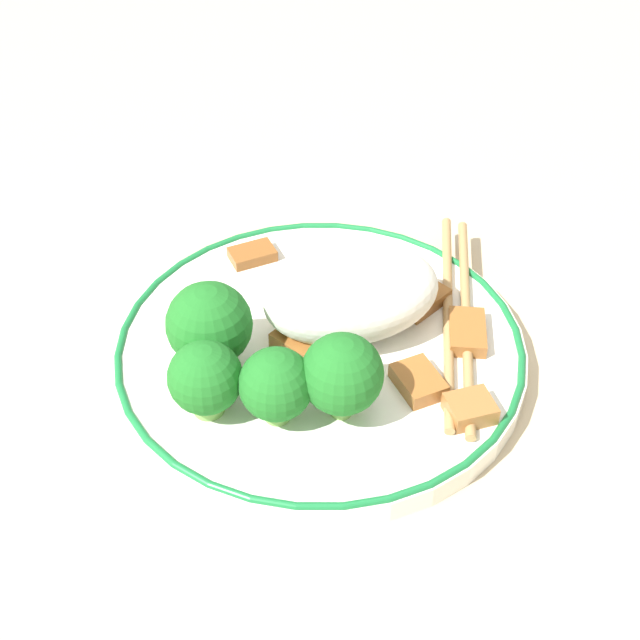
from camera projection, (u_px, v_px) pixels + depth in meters
name	position (u px, v px, depth m)	size (l,w,h in m)	color
ground_plane	(320.00, 360.00, 0.59)	(3.00, 3.00, 0.00)	#C6B28E
plate	(320.00, 350.00, 0.58)	(0.27, 0.27, 0.02)	white
rice_mound	(351.00, 293.00, 0.57)	(0.12, 0.08, 0.05)	white
broccoli_back_left	(209.00, 324.00, 0.54)	(0.05, 0.05, 0.06)	#7FB756
broccoli_back_center	(205.00, 379.00, 0.52)	(0.04, 0.04, 0.05)	#7FB756
broccoli_back_right	(276.00, 385.00, 0.51)	(0.04, 0.04, 0.05)	#7FB756
broccoli_mid_left	(342.00, 375.00, 0.51)	(0.05, 0.05, 0.06)	#7FB756
meat_near_front	(467.00, 332.00, 0.58)	(0.04, 0.05, 0.01)	#995B28
meat_near_left	(306.00, 302.00, 0.60)	(0.03, 0.02, 0.01)	brown
meat_near_right	(252.00, 254.00, 0.64)	(0.03, 0.02, 0.01)	brown
meat_near_back	(470.00, 409.00, 0.53)	(0.03, 0.02, 0.01)	#9E6633
meat_on_rice_edge	(362.00, 265.00, 0.63)	(0.03, 0.03, 0.01)	brown
meat_mid_left	(418.00, 381.00, 0.54)	(0.03, 0.04, 0.01)	#995B28
meat_mid_right	(300.00, 346.00, 0.57)	(0.04, 0.04, 0.01)	#995B28
meat_far_scatter	(422.00, 299.00, 0.60)	(0.04, 0.04, 0.01)	#995B28
chopsticks	(458.00, 317.00, 0.59)	(0.10, 0.20, 0.01)	#AD8451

